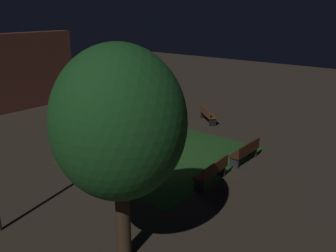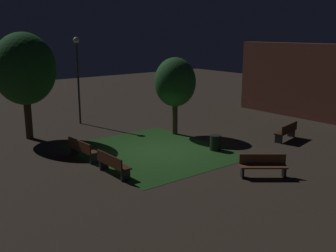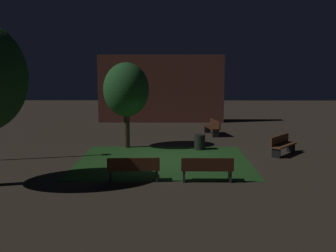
{
  "view_description": "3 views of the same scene",
  "coord_description": "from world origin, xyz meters",
  "px_view_note": "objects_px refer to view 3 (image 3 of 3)",
  "views": [
    {
      "loc": [
        -11.68,
        -9.83,
        6.12
      ],
      "look_at": [
        -0.43,
        -0.57,
        1.44
      ],
      "focal_mm": 38.96,
      "sensor_mm": 36.0,
      "label": 1
    },
    {
      "loc": [
        14.15,
        -10.9,
        5.51
      ],
      "look_at": [
        -0.17,
        0.56,
        1.13
      ],
      "focal_mm": 42.73,
      "sensor_mm": 36.0,
      "label": 2
    },
    {
      "loc": [
        0.07,
        -17.12,
        4.01
      ],
      "look_at": [
        -0.11,
        -0.55,
        1.55
      ],
      "focal_mm": 43.73,
      "sensor_mm": 36.0,
      "label": 3
    }
  ],
  "objects_px": {
    "bench_back_row": "(282,144)",
    "trash_bin": "(200,142)",
    "bench_near_trees": "(213,127)",
    "tree_near_wall": "(126,90)",
    "bench_lawn_edge": "(134,168)",
    "bench_front_right": "(207,169)"
  },
  "relations": [
    {
      "from": "bench_back_row",
      "to": "bench_near_trees",
      "type": "bearing_deg",
      "value": 116.54
    },
    {
      "from": "tree_near_wall",
      "to": "trash_bin",
      "type": "relative_size",
      "value": 5.73
    },
    {
      "from": "bench_back_row",
      "to": "trash_bin",
      "type": "distance_m",
      "value": 3.84
    },
    {
      "from": "bench_near_trees",
      "to": "bench_back_row",
      "type": "bearing_deg",
      "value": -63.46
    },
    {
      "from": "bench_near_trees",
      "to": "bench_back_row",
      "type": "xyz_separation_m",
      "value": [
        2.63,
        -5.27,
        0.0
      ]
    },
    {
      "from": "bench_near_trees",
      "to": "trash_bin",
      "type": "relative_size",
      "value": 2.56
    },
    {
      "from": "bench_lawn_edge",
      "to": "tree_near_wall",
      "type": "bearing_deg",
      "value": 98.46
    },
    {
      "from": "bench_lawn_edge",
      "to": "trash_bin",
      "type": "height_order",
      "value": "bench_lawn_edge"
    },
    {
      "from": "bench_back_row",
      "to": "trash_bin",
      "type": "xyz_separation_m",
      "value": [
        -3.67,
        1.12,
        -0.12
      ]
    },
    {
      "from": "tree_near_wall",
      "to": "trash_bin",
      "type": "xyz_separation_m",
      "value": [
        3.55,
        -0.46,
        -2.46
      ]
    },
    {
      "from": "tree_near_wall",
      "to": "bench_lawn_edge",
      "type": "bearing_deg",
      "value": -81.54
    },
    {
      "from": "bench_near_trees",
      "to": "tree_near_wall",
      "type": "bearing_deg",
      "value": -141.09
    },
    {
      "from": "tree_near_wall",
      "to": "bench_back_row",
      "type": "bearing_deg",
      "value": -12.32
    },
    {
      "from": "bench_back_row",
      "to": "trash_bin",
      "type": "relative_size",
      "value": 2.35
    },
    {
      "from": "bench_near_trees",
      "to": "trash_bin",
      "type": "distance_m",
      "value": 4.28
    },
    {
      "from": "tree_near_wall",
      "to": "bench_near_trees",
      "type": "bearing_deg",
      "value": 38.91
    },
    {
      "from": "bench_lawn_edge",
      "to": "bench_near_trees",
      "type": "distance_m",
      "value": 10.39
    },
    {
      "from": "bench_lawn_edge",
      "to": "trash_bin",
      "type": "relative_size",
      "value": 2.52
    },
    {
      "from": "bench_back_row",
      "to": "tree_near_wall",
      "type": "xyz_separation_m",
      "value": [
        -7.21,
        1.58,
        2.35
      ]
    },
    {
      "from": "bench_lawn_edge",
      "to": "tree_near_wall",
      "type": "xyz_separation_m",
      "value": [
        -0.89,
        6.01,
        2.35
      ]
    },
    {
      "from": "bench_lawn_edge",
      "to": "bench_front_right",
      "type": "distance_m",
      "value": 2.55
    },
    {
      "from": "bench_lawn_edge",
      "to": "bench_back_row",
      "type": "height_order",
      "value": "same"
    }
  ]
}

